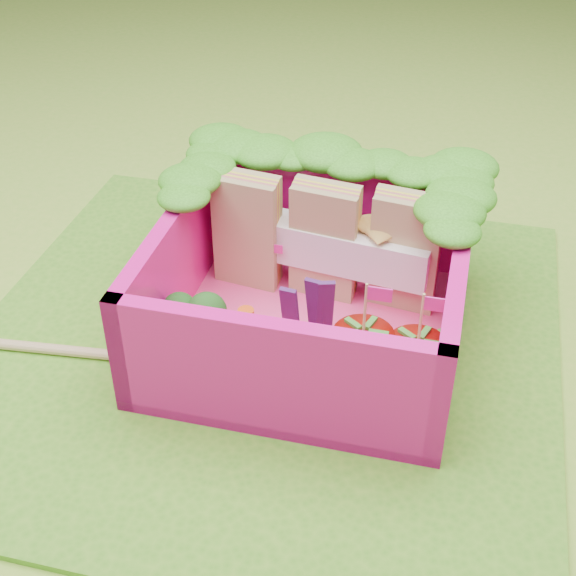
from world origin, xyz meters
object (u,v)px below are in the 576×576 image
(sandwich_stack, at_px, (326,241))
(chopsticks, at_px, (13,345))
(bento_box, at_px, (310,287))
(broccoli, at_px, (187,324))
(strawberry_left, at_px, (362,355))
(strawberry_right, at_px, (415,365))

(sandwich_stack, xyz_separation_m, chopsticks, (-1.26, -0.71, -0.30))
(chopsticks, bearing_deg, sandwich_stack, 29.47)
(bento_box, bearing_deg, sandwich_stack, 88.78)
(broccoli, xyz_separation_m, strawberry_left, (0.74, 0.03, -0.04))
(broccoli, xyz_separation_m, strawberry_right, (0.96, 0.02, -0.04))
(bento_box, xyz_separation_m, sandwich_stack, (0.01, 0.31, 0.04))
(strawberry_left, height_order, chopsticks, strawberry_left)
(bento_box, distance_m, chopsticks, 1.34)
(broccoli, bearing_deg, strawberry_right, 1.40)
(strawberry_left, height_order, strawberry_right, strawberry_left)
(bento_box, relative_size, sandwich_stack, 1.22)
(bento_box, bearing_deg, chopsticks, -162.01)
(broccoli, distance_m, strawberry_left, 0.74)
(strawberry_left, distance_m, strawberry_right, 0.22)
(strawberry_right, bearing_deg, chopsticks, -176.22)
(broccoli, height_order, chopsticks, broccoli)
(sandwich_stack, distance_m, strawberry_right, 0.79)
(bento_box, distance_m, sandwich_stack, 0.31)
(sandwich_stack, distance_m, broccoli, 0.78)
(broccoli, height_order, strawberry_right, strawberry_right)
(strawberry_left, relative_size, chopsticks, 0.20)
(sandwich_stack, relative_size, broccoli, 3.22)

